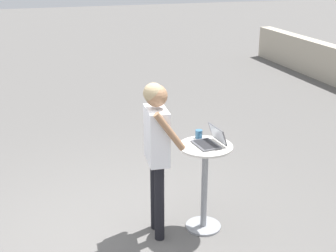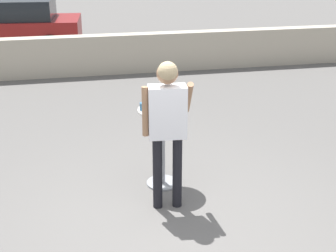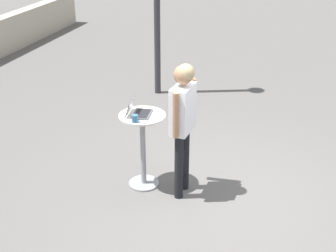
{
  "view_description": "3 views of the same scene",
  "coord_description": "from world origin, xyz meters",
  "px_view_note": "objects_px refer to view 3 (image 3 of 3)",
  "views": [
    {
      "loc": [
        4.46,
        -0.85,
        2.99
      ],
      "look_at": [
        -0.06,
        0.58,
        1.24
      ],
      "focal_mm": 50.0,
      "sensor_mm": 36.0,
      "label": 1
    },
    {
      "loc": [
        -0.91,
        -4.28,
        2.97
      ],
      "look_at": [
        0.04,
        0.35,
        1.06
      ],
      "focal_mm": 50.0,
      "sensor_mm": 36.0,
      "label": 2
    },
    {
      "loc": [
        -4.98,
        -0.9,
        3.43
      ],
      "look_at": [
        -0.02,
        0.58,
        0.98
      ],
      "focal_mm": 50.0,
      "sensor_mm": 36.0,
      "label": 3
    }
  ],
  "objects_px": {
    "laptop": "(138,111)",
    "standing_person": "(183,113)",
    "coffee_mug": "(135,119)",
    "cafe_table": "(143,142)"
  },
  "relations": [
    {
      "from": "laptop",
      "to": "standing_person",
      "type": "bearing_deg",
      "value": -93.98
    },
    {
      "from": "cafe_table",
      "to": "standing_person",
      "type": "relative_size",
      "value": 0.58
    },
    {
      "from": "coffee_mug",
      "to": "standing_person",
      "type": "height_order",
      "value": "standing_person"
    },
    {
      "from": "laptop",
      "to": "standing_person",
      "type": "xyz_separation_m",
      "value": [
        -0.04,
        -0.59,
        0.06
      ]
    },
    {
      "from": "cafe_table",
      "to": "coffee_mug",
      "type": "distance_m",
      "value": 0.49
    },
    {
      "from": "cafe_table",
      "to": "laptop",
      "type": "height_order",
      "value": "laptop"
    },
    {
      "from": "cafe_table",
      "to": "laptop",
      "type": "relative_size",
      "value": 2.92
    },
    {
      "from": "coffee_mug",
      "to": "standing_person",
      "type": "relative_size",
      "value": 0.07
    },
    {
      "from": "coffee_mug",
      "to": "standing_person",
      "type": "bearing_deg",
      "value": -71.46
    },
    {
      "from": "cafe_table",
      "to": "standing_person",
      "type": "distance_m",
      "value": 0.73
    }
  ]
}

